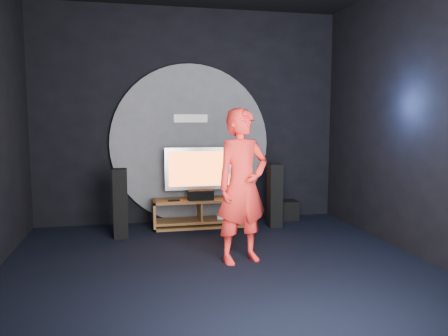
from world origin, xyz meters
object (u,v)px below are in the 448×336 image
(media_console, at_px, (200,214))
(tower_speaker_left, at_px, (120,203))
(subwoofer, at_px, (288,210))
(player, at_px, (242,186))
(tv, at_px, (199,171))
(tower_speaker_right, at_px, (275,195))

(media_console, relative_size, tower_speaker_left, 1.48)
(subwoofer, relative_size, player, 0.18)
(player, bearing_deg, media_console, 80.56)
(tv, bearing_deg, tower_speaker_right, -15.35)
(tower_speaker_right, bearing_deg, media_console, 167.70)
(tv, xyz_separation_m, player, (0.23, -1.86, 0.03))
(tower_speaker_right, relative_size, player, 0.55)
(tower_speaker_right, distance_m, player, 1.85)
(tv, bearing_deg, media_console, -84.28)
(media_console, height_order, tv, tv)
(tv, distance_m, tower_speaker_right, 1.27)
(media_console, bearing_deg, tv, 95.72)
(tower_speaker_right, relative_size, subwoofer, 3.10)
(media_console, bearing_deg, tower_speaker_right, -12.30)
(media_console, relative_size, tv, 1.37)
(tower_speaker_left, distance_m, tower_speaker_right, 2.39)
(subwoofer, bearing_deg, player, -123.92)
(media_console, relative_size, tower_speaker_right, 1.48)
(tv, xyz_separation_m, tower_speaker_right, (1.16, -0.32, -0.39))
(media_console, xyz_separation_m, tower_speaker_right, (1.16, -0.25, 0.31))
(tv, distance_m, subwoofer, 1.72)
(media_console, height_order, tower_speaker_right, tower_speaker_right)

